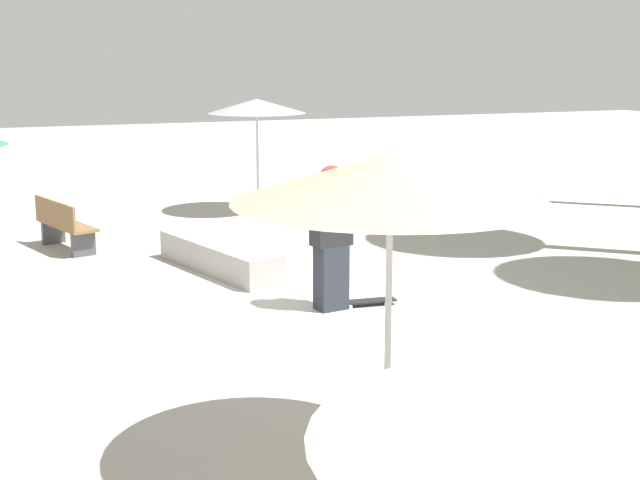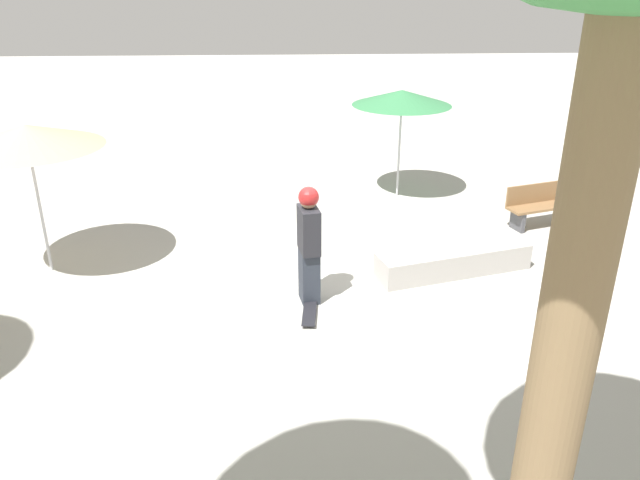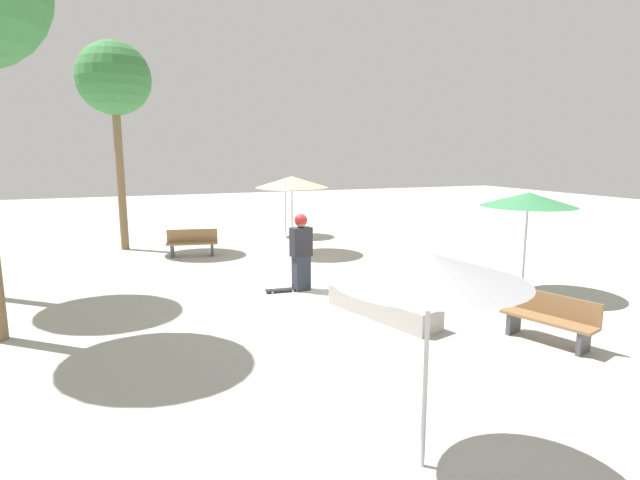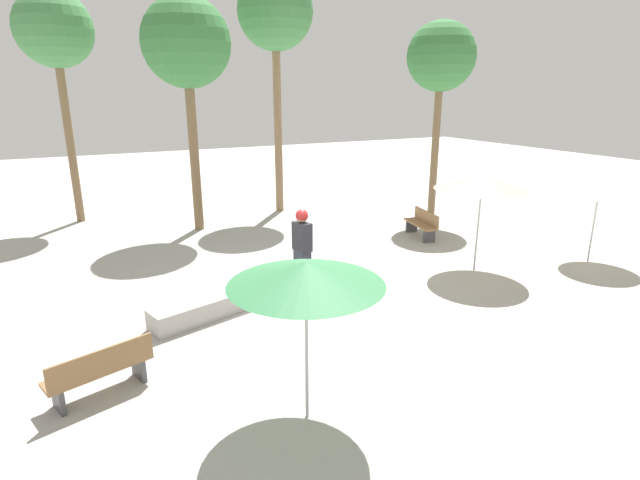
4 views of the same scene
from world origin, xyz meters
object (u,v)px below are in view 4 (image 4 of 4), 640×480
(shade_umbrella_green, at_px, (306,274))
(palm_tree_left, at_px, (441,59))
(shade_umbrella_tan, at_px, (482,182))
(palm_tree_center_left, at_px, (186,45))
(bench_far, at_px, (422,224))
(skateboard, at_px, (295,274))
(concrete_ledge, at_px, (213,306))
(bench_near, at_px, (100,371))
(palm_tree_right, at_px, (54,32))
(shade_umbrella_cream, at_px, (600,188))
(skater_main, at_px, (302,244))
(palm_tree_far_back, at_px, (275,15))

(shade_umbrella_green, distance_m, palm_tree_left, 13.21)
(shade_umbrella_tan, distance_m, palm_tree_center_left, 9.86)
(bench_far, relative_size, shade_umbrella_green, 0.69)
(palm_tree_left, bearing_deg, skateboard, -154.52)
(concrete_ledge, bearing_deg, palm_tree_left, 26.14)
(bench_near, bearing_deg, skateboard, 17.58)
(palm_tree_right, bearing_deg, shade_umbrella_tan, -49.07)
(palm_tree_center_left, height_order, palm_tree_left, palm_tree_center_left)
(skateboard, relative_size, palm_tree_center_left, 0.11)
(skateboard, relative_size, palm_tree_right, 0.11)
(shade_umbrella_cream, bearing_deg, palm_tree_center_left, 136.95)
(shade_umbrella_cream, xyz_separation_m, palm_tree_right, (-12.44, 11.30, 4.32))
(bench_near, height_order, bench_far, same)
(skater_main, height_order, palm_tree_left, palm_tree_left)
(shade_umbrella_green, bearing_deg, shade_umbrella_cream, 14.99)
(skater_main, relative_size, shade_umbrella_green, 0.78)
(palm_tree_left, bearing_deg, shade_umbrella_green, -136.97)
(shade_umbrella_tan, bearing_deg, bench_near, -170.02)
(skater_main, distance_m, shade_umbrella_cream, 8.16)
(bench_near, height_order, palm_tree_right, palm_tree_right)
(concrete_ledge, relative_size, palm_tree_left, 0.40)
(skateboard, xyz_separation_m, concrete_ledge, (-2.50, -1.33, 0.16))
(bench_near, xyz_separation_m, shade_umbrella_tan, (9.22, 1.62, 1.93))
(palm_tree_left, bearing_deg, bench_far, -135.00)
(skateboard, bearing_deg, shade_umbrella_cream, -103.88)
(skateboard, height_order, bench_near, bench_near)
(shade_umbrella_tan, distance_m, shade_umbrella_cream, 3.51)
(bench_near, relative_size, palm_tree_right, 0.21)
(palm_tree_right, relative_size, palm_tree_far_back, 0.90)
(bench_near, relative_size, palm_tree_center_left, 0.22)
(concrete_ledge, height_order, palm_tree_far_back, palm_tree_far_back)
(bench_far, bearing_deg, bench_near, 127.01)
(bench_far, distance_m, shade_umbrella_green, 10.09)
(palm_tree_far_back, bearing_deg, skateboard, -109.54)
(shade_umbrella_cream, bearing_deg, palm_tree_right, 137.74)
(shade_umbrella_tan, bearing_deg, skater_main, 163.89)
(bench_near, relative_size, shade_umbrella_green, 0.69)
(concrete_ledge, distance_m, shade_umbrella_cream, 10.54)
(shade_umbrella_cream, relative_size, palm_tree_far_back, 0.26)
(bench_far, distance_m, palm_tree_center_left, 9.30)
(shade_umbrella_cream, relative_size, palm_tree_center_left, 0.31)
(shade_umbrella_tan, bearing_deg, shade_umbrella_green, -151.75)
(bench_far, relative_size, palm_tree_left, 0.24)
(bench_near, distance_m, shade_umbrella_green, 3.72)
(skater_main, height_order, bench_far, skater_main)
(concrete_ledge, height_order, palm_tree_right, palm_tree_right)
(shade_umbrella_cream, bearing_deg, skateboard, 161.30)
(palm_tree_right, xyz_separation_m, palm_tree_center_left, (3.58, -3.03, -0.48))
(palm_tree_right, bearing_deg, palm_tree_left, -24.06)
(concrete_ledge, relative_size, palm_tree_right, 0.36)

